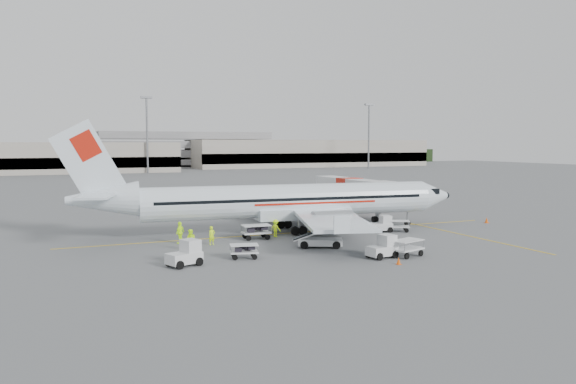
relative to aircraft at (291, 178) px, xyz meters
name	(u,v)px	position (x,y,z in m)	size (l,w,h in m)	color
ground	(296,233)	(0.22, -0.65, -5.24)	(360.00, 360.00, 0.00)	#56595B
stripe_lead	(296,233)	(0.22, -0.65, -5.24)	(44.00, 0.20, 0.01)	yellow
stripe_cross	(467,236)	(14.22, -8.65, -5.24)	(0.20, 20.00, 0.01)	yellow
terminal_east	(309,153)	(70.22, 144.35, -0.24)	(90.00, 26.00, 10.00)	gray
parking_garage	(183,148)	(25.22, 159.35, 1.76)	(62.00, 24.00, 14.00)	slate
treeline	(110,158)	(0.22, 174.35, -2.24)	(300.00, 3.00, 6.00)	black
mast_center	(147,135)	(5.22, 117.35, 5.76)	(3.20, 1.20, 22.00)	slate
mast_east	(369,137)	(80.22, 117.35, 5.76)	(3.20, 1.20, 22.00)	slate
aircraft	(291,178)	(0.00, 0.00, 0.00)	(38.04, 29.82, 10.49)	white
jet_bridge	(349,197)	(11.53, 8.97, -2.99)	(3.22, 17.18, 4.51)	silver
belt_loader	(320,232)	(-1.11, -8.53, -3.92)	(4.88, 1.83, 2.65)	silver
tug_fore	(381,224)	(8.03, -3.50, -4.44)	(2.09, 1.20, 1.61)	silver
tug_mid	(382,247)	(1.23, -14.26, -4.38)	(2.25, 1.29, 1.74)	silver
tug_aft	(184,253)	(-13.12, -11.20, -4.33)	(2.37, 1.36, 1.83)	silver
cart_loaded_a	(256,232)	(-4.62, -2.65, -4.59)	(2.52, 1.49, 1.32)	silver
cart_loaded_b	(244,251)	(-8.39, -10.37, -4.70)	(2.09, 1.23, 1.09)	silver
cart_empty_a	(407,248)	(3.31, -14.54, -4.59)	(2.50, 1.48, 1.31)	silver
cart_empty_b	(398,226)	(9.69, -4.04, -4.69)	(2.14, 1.27, 1.12)	silver
cone_nose	(487,220)	(22.01, -2.74, -4.92)	(0.40, 0.40, 0.65)	#E14E07
cone_port	(265,207)	(4.33, 18.65, -4.92)	(0.39, 0.39, 0.64)	#E14E07
cone_stbd	(399,261)	(1.09, -16.68, -4.97)	(0.33, 0.33, 0.54)	#E14E07
crew_a	(212,235)	(-9.07, -3.81, -4.44)	(0.58, 0.38, 1.60)	#C8FD10
crew_b	(191,240)	(-11.37, -5.92, -4.36)	(0.86, 0.67, 1.77)	#C8FD10
crew_c	(276,228)	(-2.52, -2.15, -4.43)	(1.05, 0.60, 1.63)	#C8FD10
crew_d	(180,233)	(-11.41, -2.15, -4.29)	(1.12, 0.47, 1.91)	#C8FD10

